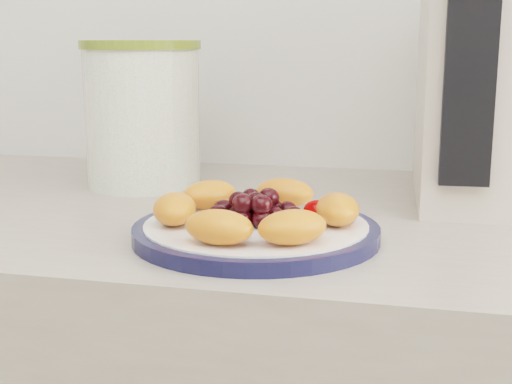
# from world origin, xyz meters

# --- Properties ---
(plate_rim) EXTENTS (0.25, 0.25, 0.01)m
(plate_rim) POSITION_xyz_m (-0.10, 1.06, 0.91)
(plate_rim) COLOR #14173A
(plate_rim) RESTS_ON counter
(plate_face) EXTENTS (0.23, 0.23, 0.02)m
(plate_face) POSITION_xyz_m (-0.10, 1.06, 0.91)
(plate_face) COLOR white
(plate_face) RESTS_ON counter
(canister) EXTENTS (0.18, 0.18, 0.19)m
(canister) POSITION_xyz_m (-0.32, 1.29, 0.99)
(canister) COLOR #52691E
(canister) RESTS_ON counter
(canister_lid) EXTENTS (0.19, 0.19, 0.01)m
(canister_lid) POSITION_xyz_m (-0.32, 1.29, 1.10)
(canister_lid) COLOR olive
(canister_lid) RESTS_ON canister
(appliance_body) EXTENTS (0.19, 0.26, 0.32)m
(appliance_body) POSITION_xyz_m (0.15, 1.30, 1.06)
(appliance_body) COLOR beige
(appliance_body) RESTS_ON counter
(appliance_panel) EXTENTS (0.05, 0.02, 0.23)m
(appliance_panel) POSITION_xyz_m (0.11, 1.17, 1.06)
(appliance_panel) COLOR black
(appliance_panel) RESTS_ON appliance_body
(fruit_plate) EXTENTS (0.22, 0.22, 0.03)m
(fruit_plate) POSITION_xyz_m (-0.10, 1.06, 0.93)
(fruit_plate) COLOR orange
(fruit_plate) RESTS_ON plate_face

